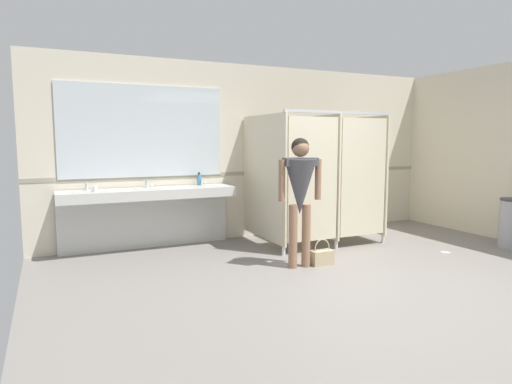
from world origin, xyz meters
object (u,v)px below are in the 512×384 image
object	(u,v)px
person_standing	(300,187)
paper_cup	(95,189)
soap_dispenser	(199,180)
trash_bin	(512,223)
handbag	(322,257)

from	to	relation	value
person_standing	paper_cup	xyz separation A→B (m)	(-2.24, 1.55, -0.07)
soap_dispenser	trash_bin	bearing A→B (deg)	-29.44
trash_bin	handbag	xyz separation A→B (m)	(-3.04, 0.45, -0.26)
trash_bin	handbag	bearing A→B (deg)	171.58
person_standing	soap_dispenser	xyz separation A→B (m)	(-0.71, 1.81, -0.03)
paper_cup	trash_bin	bearing A→B (deg)	-19.91
soap_dispenser	paper_cup	world-z (taller)	soap_dispenser
person_standing	soap_dispenser	bearing A→B (deg)	111.41
person_standing	paper_cup	bearing A→B (deg)	145.44
person_standing	paper_cup	size ratio (longest dim) A/B	18.58
person_standing	trash_bin	bearing A→B (deg)	-8.18
trash_bin	soap_dispenser	xyz separation A→B (m)	(-4.06, 2.29, 0.62)
soap_dispenser	paper_cup	size ratio (longest dim) A/B	2.30
paper_cup	handbag	bearing A→B (deg)	-31.64
soap_dispenser	paper_cup	xyz separation A→B (m)	(-1.53, -0.27, -0.04)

